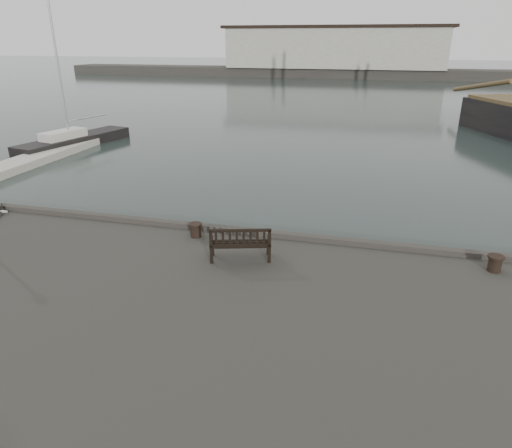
{
  "coord_description": "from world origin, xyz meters",
  "views": [
    {
      "loc": [
        2.09,
        -13.98,
        7.74
      ],
      "look_at": [
        -1.39,
        -0.5,
        2.1
      ],
      "focal_mm": 32.0,
      "sensor_mm": 36.0,
      "label": 1
    }
  ],
  "objects": [
    {
      "name": "ground",
      "position": [
        0.0,
        0.0,
        0.0
      ],
      "size": [
        400.0,
        400.0,
        0.0
      ],
      "primitive_type": "plane",
      "color": "black",
      "rests_on": "ground"
    },
    {
      "name": "pontoon",
      "position": [
        -20.0,
        10.0,
        0.25
      ],
      "size": [
        2.0,
        24.0,
        0.5
      ],
      "primitive_type": "cube",
      "color": "beige",
      "rests_on": "ground"
    },
    {
      "name": "breakwater",
      "position": [
        -4.56,
        92.0,
        4.3
      ],
      "size": [
        140.0,
        9.5,
        12.2
      ],
      "color": "#383530",
      "rests_on": "ground"
    },
    {
      "name": "bench",
      "position": [
        -1.47,
        -2.08,
        1.89
      ],
      "size": [
        1.92,
        1.11,
        1.04
      ],
      "rotation": [
        0.0,
        0.0,
        0.29
      ],
      "color": "black",
      "rests_on": "quay"
    },
    {
      "name": "bollard_left",
      "position": [
        -3.41,
        -0.81,
        1.8
      ],
      "size": [
        0.49,
        0.49,
        0.47
      ],
      "primitive_type": "cylinder",
      "rotation": [
        0.0,
        0.0,
        0.09
      ],
      "color": "black",
      "rests_on": "quay"
    },
    {
      "name": "bollard_right",
      "position": [
        5.79,
        -0.99,
        1.8
      ],
      "size": [
        0.49,
        0.49,
        0.48
      ],
      "primitive_type": "cylinder",
      "rotation": [
        0.0,
        0.0,
        0.07
      ],
      "color": "black",
      "rests_on": "quay"
    },
    {
      "name": "yacht_b",
      "position": [
        -20.38,
        16.63,
        0.25
      ],
      "size": [
        4.3,
        10.06,
        13.01
      ],
      "rotation": [
        0.0,
        0.0,
        -0.23
      ],
      "color": "black",
      "rests_on": "ground"
    }
  ]
}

